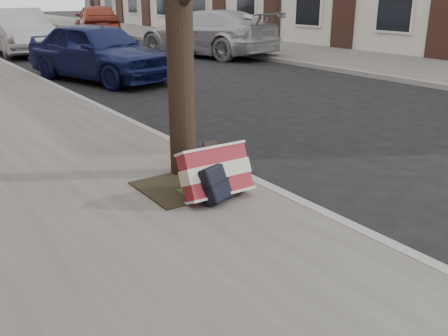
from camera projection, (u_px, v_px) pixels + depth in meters
ground at (403, 193)px, 5.32m from camera, size 120.00×120.00×0.00m
far_sidewalk at (220, 42)px, 21.13m from camera, size 4.00×70.00×0.12m
dirt_patch at (183, 187)px, 5.14m from camera, size 0.85×0.85×0.02m
suitcase_red at (215, 172)px, 4.81m from camera, size 0.68×0.38×0.52m
suitcase_navy at (220, 180)px, 4.78m from camera, size 0.57×0.46×0.39m
car_near_front at (99, 51)px, 11.94m from camera, size 2.76×4.40×1.40m
car_near_mid at (19, 31)px, 17.27m from camera, size 1.71×4.67×1.53m
car_far_front at (206, 33)px, 16.77m from camera, size 3.44×5.57×1.51m
car_far_back at (97, 20)px, 24.27m from camera, size 2.92×4.90×1.56m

